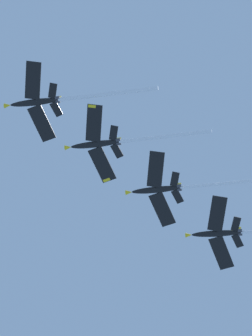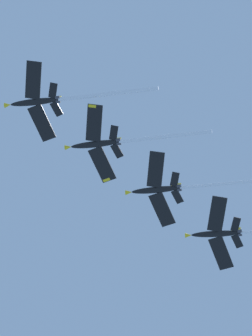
{
  "view_description": "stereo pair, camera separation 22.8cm",
  "coord_description": "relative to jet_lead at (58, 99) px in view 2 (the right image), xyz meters",
  "views": [
    {
      "loc": [
        -32.37,
        -6.44,
        1.56
      ],
      "look_at": [
        25.91,
        -19.53,
        164.72
      ],
      "focal_mm": 77.31,
      "sensor_mm": 36.0,
      "label": 1
    },
    {
      "loc": [
        -32.32,
        -6.22,
        1.56
      ],
      "look_at": [
        25.91,
        -19.53,
        164.72
      ],
      "focal_mm": 77.31,
      "sensor_mm": 36.0,
      "label": 2
    }
  ],
  "objects": [
    {
      "name": "jet_second",
      "position": [
        6.68,
        -14.82,
        -2.5
      ],
      "size": [
        20.29,
        32.87,
        7.21
      ],
      "color": "black"
    },
    {
      "name": "jet_third",
      "position": [
        14.75,
        -30.97,
        -3.39
      ],
      "size": [
        20.73,
        34.44,
        7.31
      ],
      "color": "black"
    },
    {
      "name": "jet_lead",
      "position": [
        0.0,
        0.0,
        0.0
      ],
      "size": [
        20.67,
        34.92,
        7.08
      ],
      "color": "black"
    },
    {
      "name": "jet_fourth",
      "position": [
        21.75,
        -47.34,
        -6.42
      ],
      "size": [
        19.53,
        33.48,
        7.07
      ],
      "color": "black"
    }
  ]
}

